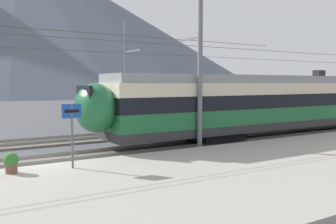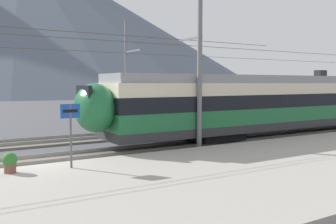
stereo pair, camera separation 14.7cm
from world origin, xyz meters
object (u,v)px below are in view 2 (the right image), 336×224
Objects in this scene: catenary_mast_far_side at (127,75)px; platform_sign at (70,121)px; catenary_mast_mid at (198,67)px; train_far_track at (281,97)px; potted_plant_platform_edge at (10,161)px; train_near_platform at (325,100)px.

platform_sign is (-7.06, -10.44, -1.92)m from catenary_mast_far_side.
catenary_mast_mid reaches higher than platform_sign.
potted_plant_platform_edge is at bearing -159.69° from train_far_track.
catenary_mast_far_side is at bearing 48.15° from potted_plant_platform_edge.
train_far_track is 23.64m from potted_plant_platform_edge.
potted_plant_platform_edge is (-1.98, 0.34, -1.28)m from platform_sign.
catenary_mast_mid is 7.29m from platform_sign.
train_far_track is 0.72× the size of catenary_mast_far_side.
platform_sign is at bearing -124.07° from catenary_mast_far_side.
train_near_platform is at bearing 7.89° from potted_plant_platform_edge.
platform_sign is (-6.77, -1.71, -2.10)m from catenary_mast_mid.
platform_sign is 3.27× the size of potted_plant_platform_edge.
platform_sign is at bearing -170.24° from train_near_platform.
train_near_platform is 0.79× the size of catenary_mast_far_side.
train_far_track reaches higher than platform_sign.
train_far_track is 13.63× the size of platform_sign.
catenary_mast_far_side reaches higher than train_far_track.
train_far_track is at bearing -8.29° from catenary_mast_far_side.
catenary_mast_mid is 9.48m from potted_plant_platform_edge.
train_far_track is at bearing 20.31° from potted_plant_platform_edge.
potted_plant_platform_edge is (-8.75, -1.36, -3.38)m from catenary_mast_mid.
train_near_platform is 20.74m from potted_plant_platform_edge.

